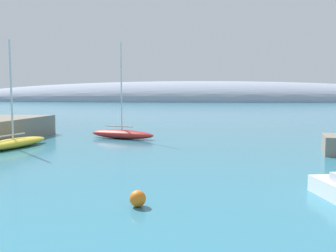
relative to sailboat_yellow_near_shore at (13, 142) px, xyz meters
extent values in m
ellipsoid|color=#8E99AD|center=(0.70, 215.71, -0.50)|extent=(363.16, 65.38, 27.89)
ellipsoid|color=yellow|center=(0.00, 0.00, -0.08)|extent=(3.69, 8.42, 0.85)
cylinder|color=silver|center=(0.00, 0.00, 4.71)|extent=(0.16, 0.16, 8.74)
cube|color=silver|center=(-0.08, -0.36, 0.69)|extent=(0.87, 3.62, 0.10)
ellipsoid|color=red|center=(7.93, 7.91, -0.02)|extent=(7.88, 4.07, 0.96)
cylinder|color=silver|center=(7.93, 7.91, 5.15)|extent=(0.15, 0.15, 9.39)
cube|color=silver|center=(7.60, 8.01, 0.81)|extent=(3.33, 1.13, 0.10)
sphere|color=orange|center=(14.57, -15.00, -0.15)|extent=(0.71, 0.71, 0.71)
camera|label=1|loc=(17.70, -29.52, 4.27)|focal=37.95mm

